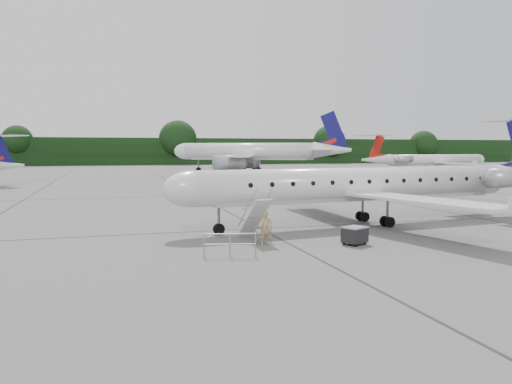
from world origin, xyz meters
name	(u,v)px	position (x,y,z in m)	size (l,w,h in m)	color
ground	(384,242)	(0.00, 0.00, 0.00)	(320.00, 320.00, 0.00)	#5F5F5C
treeline	(153,151)	(0.00, 130.00, 4.00)	(260.00, 4.00, 8.00)	black
main_regional_jet	(362,168)	(1.73, 5.51, 3.49)	(27.22, 19.60, 6.98)	silver
airstair	(255,219)	(-5.99, 2.37, 1.09)	(0.85, 2.48, 2.19)	silver
passenger	(266,228)	(-5.83, 0.99, 0.81)	(0.59, 0.39, 1.61)	#967951
safety_railing	(230,246)	(-8.11, -1.13, 0.50)	(2.20, 0.08, 1.00)	gray
baggage_cart	(355,235)	(-1.68, -0.14, 0.47)	(1.08, 0.87, 0.93)	black
bg_narrowbody	(248,143)	(13.40, 72.67, 5.84)	(32.52, 23.41, 11.67)	silver
bg_regional_right	(436,154)	(46.27, 59.05, 3.63)	(27.66, 19.92, 7.26)	silver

